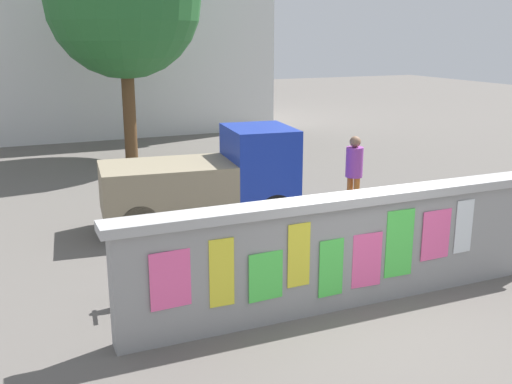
# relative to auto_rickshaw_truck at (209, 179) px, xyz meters

# --- Properties ---
(ground) EXTENTS (60.00, 60.00, 0.00)m
(ground) POSITION_rel_auto_rickshaw_truck_xyz_m (0.65, 3.97, -0.90)
(ground) COLOR #605B56
(poster_wall) EXTENTS (6.63, 0.42, 1.54)m
(poster_wall) POSITION_rel_auto_rickshaw_truck_xyz_m (0.64, -4.03, -0.11)
(poster_wall) COLOR gray
(poster_wall) RESTS_ON ground
(auto_rickshaw_truck) EXTENTS (3.73, 1.86, 1.85)m
(auto_rickshaw_truck) POSITION_rel_auto_rickshaw_truck_xyz_m (0.00, 0.00, 0.00)
(auto_rickshaw_truck) COLOR black
(auto_rickshaw_truck) RESTS_ON ground
(motorcycle) EXTENTS (1.88, 0.64, 0.87)m
(motorcycle) POSITION_rel_auto_rickshaw_truck_xyz_m (2.83, -2.76, -0.44)
(motorcycle) COLOR black
(motorcycle) RESTS_ON ground
(bicycle_near) EXTENTS (1.71, 0.44, 0.95)m
(bicycle_near) POSITION_rel_auto_rickshaw_truck_xyz_m (-1.55, -2.95, -0.54)
(bicycle_near) COLOR black
(bicycle_near) RESTS_ON ground
(person_walking) EXTENTS (0.42, 0.42, 1.62)m
(person_walking) POSITION_rel_auto_rickshaw_truck_xyz_m (2.85, -0.55, 0.09)
(person_walking) COLOR #BF6626
(person_walking) RESTS_ON ground
(tree_roadside) EXTENTS (4.29, 4.29, 6.60)m
(tree_roadside) POSITION_rel_auto_rickshaw_truck_xyz_m (-0.08, 6.85, 3.54)
(tree_roadside) COLOR brown
(tree_roadside) RESTS_ON ground
(building_background) EXTENTS (13.92, 6.86, 8.09)m
(building_background) POSITION_rel_auto_rickshaw_truck_xyz_m (-0.69, 13.58, 3.16)
(building_background) COLOR silver
(building_background) RESTS_ON ground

